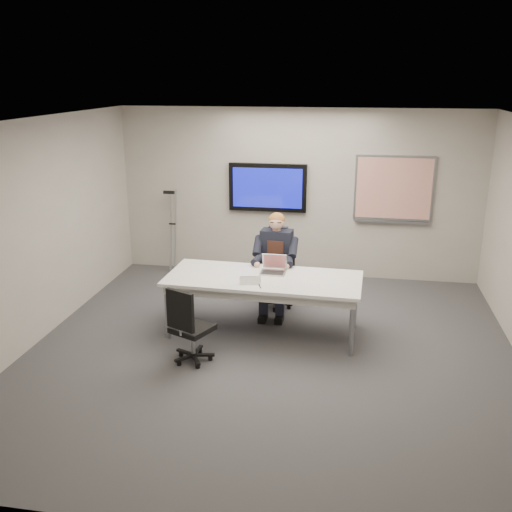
% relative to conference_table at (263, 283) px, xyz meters
% --- Properties ---
extents(floor, '(6.00, 6.00, 0.02)m').
position_rel_conference_table_xyz_m(floor, '(0.18, -0.57, -0.69)').
color(floor, '#3B3B3D').
rests_on(floor, ground).
extents(ceiling, '(6.00, 6.00, 0.02)m').
position_rel_conference_table_xyz_m(ceiling, '(0.18, -0.57, 2.11)').
color(ceiling, silver).
rests_on(ceiling, wall_back).
extents(wall_back, '(6.00, 0.02, 2.80)m').
position_rel_conference_table_xyz_m(wall_back, '(0.18, 2.43, 0.71)').
color(wall_back, '#A49F94').
rests_on(wall_back, ground).
extents(wall_front, '(6.00, 0.02, 2.80)m').
position_rel_conference_table_xyz_m(wall_front, '(0.18, -3.57, 0.71)').
color(wall_front, '#A49F94').
rests_on(wall_front, ground).
extents(wall_left, '(0.02, 6.00, 2.80)m').
position_rel_conference_table_xyz_m(wall_left, '(-2.82, -0.57, 0.71)').
color(wall_left, '#A49F94').
rests_on(wall_left, ground).
extents(conference_table, '(2.56, 1.14, 0.78)m').
position_rel_conference_table_xyz_m(conference_table, '(0.00, 0.00, 0.00)').
color(conference_table, white).
rests_on(conference_table, ground).
extents(tv_display, '(1.30, 0.09, 0.80)m').
position_rel_conference_table_xyz_m(tv_display, '(-0.32, 2.38, 0.81)').
color(tv_display, black).
rests_on(tv_display, wall_back).
extents(whiteboard, '(1.25, 0.08, 1.10)m').
position_rel_conference_table_xyz_m(whiteboard, '(1.73, 2.40, 0.84)').
color(whiteboard, gray).
rests_on(whiteboard, wall_back).
extents(office_chair_far, '(0.57, 0.57, 0.97)m').
position_rel_conference_table_xyz_m(office_chair_far, '(0.06, 0.94, -0.39)').
color(office_chair_far, black).
rests_on(office_chair_far, ground).
extents(office_chair_near, '(0.60, 0.60, 0.96)m').
position_rel_conference_table_xyz_m(office_chair_near, '(-0.72, -0.98, -0.39)').
color(office_chair_near, black).
rests_on(office_chair_near, ground).
extents(seated_person, '(0.46, 0.80, 1.44)m').
position_rel_conference_table_xyz_m(seated_person, '(0.05, 0.68, -0.11)').
color(seated_person, '#1D2030').
rests_on(seated_person, office_chair_far).
extents(crutch, '(0.22, 0.62, 1.53)m').
position_rel_conference_table_xyz_m(crutch, '(-1.94, 2.22, 0.05)').
color(crutch, '#989B9F').
rests_on(crutch, ground).
extents(laptop, '(0.33, 0.31, 0.23)m').
position_rel_conference_table_xyz_m(laptop, '(0.10, 0.22, 0.15)').
color(laptop, '#B1B1B4').
rests_on(laptop, conference_table).
extents(name_tent, '(0.27, 0.12, 0.10)m').
position_rel_conference_table_xyz_m(name_tent, '(-0.12, -0.28, 0.14)').
color(name_tent, white).
rests_on(name_tent, conference_table).
extents(pen, '(0.06, 0.15, 0.01)m').
position_rel_conference_table_xyz_m(pen, '(0.01, -0.35, 0.10)').
color(pen, black).
rests_on(pen, conference_table).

